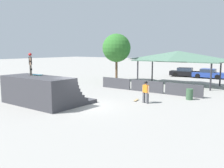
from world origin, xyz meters
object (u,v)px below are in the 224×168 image
skater_on_deck (30,62)px  tree_beside_pavilion (116,48)px  trash_bin (190,94)px  skateboard_on_ground (136,100)px  bystander_walking (146,90)px  parked_car_black (186,72)px  skateboard_on_deck (37,75)px  parked_car_blue (209,74)px

skater_on_deck → tree_beside_pavilion: size_ratio=0.28×
trash_bin → skateboard_on_ground: bearing=-137.6°
skater_on_deck → trash_bin: 12.25m
bystander_walking → parked_car_black: size_ratio=0.36×
skateboard_on_ground → parked_car_black: (-3.08, 18.42, 0.54)m
skateboard_on_ground → skater_on_deck: bearing=115.6°
skater_on_deck → skateboard_on_deck: 1.07m
tree_beside_pavilion → parked_car_blue: bearing=50.3°
skater_on_deck → skateboard_on_ground: skater_on_deck is taller
bystander_walking → parked_car_blue: bearing=-72.3°
skateboard_on_ground → trash_bin: size_ratio=0.94×
skateboard_on_ground → parked_car_blue: (0.10, 18.38, 0.54)m
parked_car_black → skateboard_on_deck: bearing=-105.4°
parked_car_blue → skateboard_on_ground: bearing=-94.6°
skater_on_deck → skateboard_on_ground: (5.99, 5.00, -2.87)m
trash_bin → skater_on_deck: bearing=-139.2°
tree_beside_pavilion → trash_bin: bearing=-27.3°
skater_on_deck → skateboard_on_deck: skater_on_deck is taller
trash_bin → skateboard_on_deck: bearing=-137.8°
tree_beside_pavilion → parked_car_black: (4.97, 9.85, -3.41)m
skateboard_on_ground → parked_car_blue: bearing=-14.6°
skater_on_deck → trash_bin: bearing=75.5°
bystander_walking → parked_car_black: (-4.06, 18.74, -0.35)m
skater_on_deck → skateboard_on_ground: bearing=74.6°
trash_bin → bystander_walking: bearing=-123.9°
skateboard_on_deck → parked_car_blue: 23.94m
parked_car_black → parked_car_blue: bearing=-10.5°
skater_on_deck → bystander_walking: 8.63m
skater_on_deck → tree_beside_pavilion: 13.77m
skateboard_on_deck → trash_bin: 11.57m
bystander_walking → skateboard_on_ground: bearing=-2.8°
skateboard_on_ground → trash_bin: trash_bin is taller
parked_car_blue → bystander_walking: bearing=-91.6°
parked_car_blue → trash_bin: bearing=-83.4°
parked_car_black → skateboard_on_ground: bearing=-90.2°
skateboard_on_deck → bystander_walking: skateboard_on_deck is taller
skateboard_on_deck → tree_beside_pavilion: size_ratio=0.14×
trash_bin → tree_beside_pavilion: bearing=152.7°
skateboard_on_deck → parked_car_blue: skateboard_on_deck is taller
skater_on_deck → trash_bin: size_ratio=1.91×
tree_beside_pavilion → parked_car_blue: 13.20m
bystander_walking → skater_on_deck: bearing=48.9°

